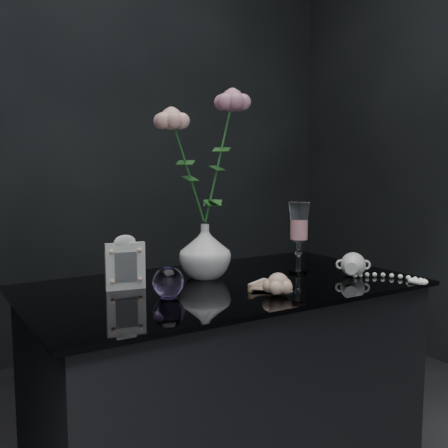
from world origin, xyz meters
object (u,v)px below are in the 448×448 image
picture_frame (125,262)px  paperweight (168,282)px  wine_glass (299,237)px  pearl_jar (353,264)px  vase (205,251)px  loose_rose (278,284)px

picture_frame → paperweight: picture_frame is taller
picture_frame → paperweight: 0.15m
wine_glass → paperweight: wine_glass is taller
wine_glass → pearl_jar: wine_glass is taller
vase → loose_rose: 0.28m
wine_glass → paperweight: (-0.46, -0.06, -0.07)m
vase → pearl_jar: bearing=-28.7°
picture_frame → wine_glass: bearing=2.4°
wine_glass → picture_frame: bearing=172.5°
loose_rose → pearl_jar: 0.33m
picture_frame → loose_rose: picture_frame is taller
paperweight → vase: bearing=38.2°
vase → loose_rose: (0.06, -0.27, -0.05)m
loose_rose → pearl_jar: size_ratio=0.65×
vase → loose_rose: vase is taller
wine_glass → picture_frame: size_ratio=1.48×
loose_rose → pearl_jar: (0.32, 0.06, 0.01)m
picture_frame → loose_rose: size_ratio=0.86×
paperweight → pearl_jar: bearing=-6.0°
wine_glass → paperweight: bearing=-172.0°
loose_rose → pearl_jar: pearl_jar is taller
loose_rose → picture_frame: bearing=137.5°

